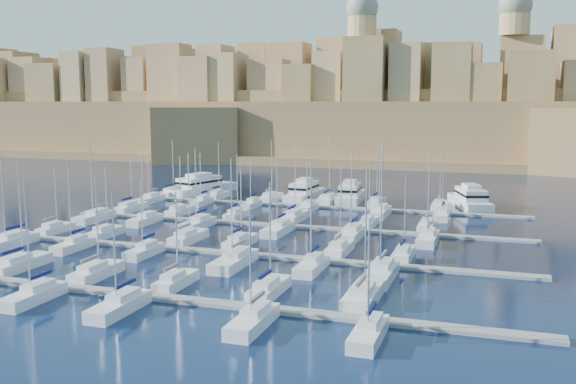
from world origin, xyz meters
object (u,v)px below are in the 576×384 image
(sailboat_4, at_px, (269,289))
(motor_yacht_b, at_px, (305,192))
(motor_yacht_a, at_px, (201,186))
(motor_yacht_d, at_px, (470,199))
(sailboat_2, at_px, (96,272))
(motor_yacht_c, at_px, (350,194))

(sailboat_4, bearing_deg, motor_yacht_b, 103.63)
(sailboat_4, xyz_separation_m, motor_yacht_a, (-43.56, 71.77, 0.99))
(motor_yacht_b, relative_size, motor_yacht_d, 0.89)
(motor_yacht_b, xyz_separation_m, motor_yacht_d, (35.73, 0.75, 0.00))
(sailboat_2, bearing_deg, motor_yacht_b, 85.15)
(sailboat_2, height_order, sailboat_4, sailboat_4)
(motor_yacht_c, bearing_deg, sailboat_4, -84.70)
(motor_yacht_b, bearing_deg, sailboat_4, -76.37)
(motor_yacht_b, bearing_deg, motor_yacht_c, -1.19)
(motor_yacht_c, bearing_deg, motor_yacht_d, 2.20)
(motor_yacht_a, height_order, motor_yacht_d, same)
(sailboat_4, xyz_separation_m, motor_yacht_b, (-16.96, 69.94, 0.99))
(motor_yacht_a, distance_m, motor_yacht_c, 37.15)
(sailboat_2, relative_size, motor_yacht_d, 0.71)
(sailboat_2, bearing_deg, motor_yacht_c, 76.74)
(sailboat_2, bearing_deg, motor_yacht_d, 59.47)
(sailboat_4, distance_m, motor_yacht_b, 71.97)
(motor_yacht_c, height_order, motor_yacht_d, same)
(motor_yacht_a, height_order, motor_yacht_c, same)
(motor_yacht_a, relative_size, motor_yacht_d, 1.13)
(motor_yacht_a, xyz_separation_m, motor_yacht_d, (62.33, -1.08, 0.00))
(motor_yacht_a, bearing_deg, motor_yacht_b, -3.95)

